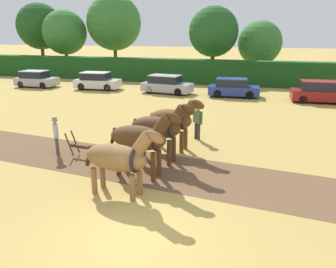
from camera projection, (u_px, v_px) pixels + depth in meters
The scene contains 20 objects.
ground_plane at pixel (131, 236), 8.32m from camera, with size 240.00×240.00×0.00m, color tan.
plowed_furrow_strip at pixel (83, 157), 13.62m from camera, with size 20.06×3.20×0.01m, color brown.
hedgerow at pixel (237, 73), 32.23m from camera, with size 63.15×1.83×2.40m, color #194719.
tree_far_left at pixel (40, 26), 43.30m from camera, with size 5.95×5.95×8.79m.
tree_left at pixel (65, 32), 41.31m from camera, with size 5.50×5.50×7.80m.
tree_center_left at pixel (114, 23), 40.99m from camera, with size 6.81×6.81×9.62m.
tree_center at pixel (214, 32), 35.22m from camera, with size 5.33×5.33×7.76m.
tree_center_right at pixel (260, 43), 36.17m from camera, with size 4.81×4.81×6.31m.
draft_horse_lead_left at pixel (119, 158), 10.11m from camera, with size 2.85×1.07×2.34m.
draft_horse_lead_right at pixel (141, 138), 11.40m from camera, with size 2.85×1.08×2.54m.
draft_horse_trail_left at pixel (158, 128), 12.76m from camera, with size 2.79×1.08×2.51m.
draft_horse_trail_right at pixel (172, 120), 14.13m from camera, with size 2.66×1.12×2.40m.
plow at pixel (90, 151), 13.38m from camera, with size 1.82×0.49×1.13m.
farmer_at_plow at pixel (56, 133), 13.73m from camera, with size 0.44×0.53×1.62m.
farmer_beside_team at pixel (198, 120), 15.65m from camera, with size 0.53×0.45×1.67m.
parked_car_far_left at pixel (36, 79), 31.24m from camera, with size 3.92×2.06×1.54m.
parked_car_left at pixel (97, 81), 29.86m from camera, with size 4.18×2.14×1.57m.
parked_car_center_left at pixel (166, 85), 27.91m from camera, with size 4.46×2.21×1.54m.
parked_car_center at pixel (233, 88), 26.37m from camera, with size 4.13×2.07×1.48m.
parked_car_center_right at pixel (320, 92), 24.19m from camera, with size 4.22×2.00×1.60m.
Camera 1 is at (3.01, -6.60, 4.92)m, focal length 35.00 mm.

